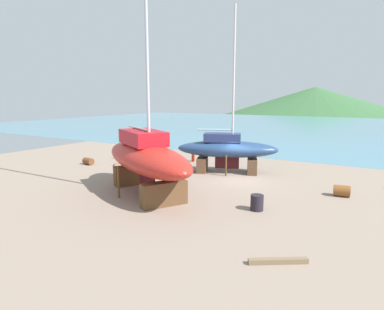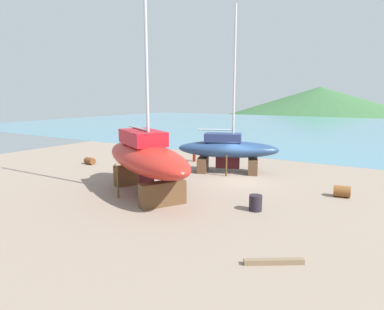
% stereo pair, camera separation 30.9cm
% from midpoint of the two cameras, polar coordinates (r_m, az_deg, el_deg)
% --- Properties ---
extents(ground_plane, '(50.23, 50.23, 0.00)m').
position_cam_midpoint_polar(ground_plane, '(19.95, 3.61, -6.57)').
color(ground_plane, gray).
extents(sea_water, '(137.04, 75.27, 0.01)m').
position_cam_midpoint_polar(sea_water, '(68.03, 23.27, 4.43)').
color(sea_water, teal).
rests_on(sea_water, ground).
extents(headland_hill, '(144.61, 144.61, 22.34)m').
position_cam_midpoint_polar(headland_hill, '(176.16, 20.69, 7.55)').
color(headland_hill, '#39673A').
rests_on(headland_hill, ground).
extents(sailboat_large_starboard, '(7.96, 4.87, 12.29)m').
position_cam_midpoint_polar(sailboat_large_starboard, '(24.89, 5.80, 1.03)').
color(sailboat_large_starboard, brown).
rests_on(sailboat_large_starboard, ground).
extents(sailboat_small_center, '(10.13, 7.71, 15.07)m').
position_cam_midpoint_polar(sailboat_small_center, '(19.34, -8.55, -0.39)').
color(sailboat_small_center, brown).
rests_on(sailboat_small_center, ground).
extents(worker, '(0.34, 0.49, 1.61)m').
position_cam_midpoint_polar(worker, '(29.27, -0.10, 0.48)').
color(worker, maroon).
rests_on(worker, ground).
extents(barrel_tipped_left, '(0.98, 0.68, 0.59)m').
position_cam_midpoint_polar(barrel_tipped_left, '(29.41, -18.10, -1.05)').
color(barrel_tipped_left, brown).
rests_on(barrel_tipped_left, ground).
extents(barrel_rust_mid, '(0.84, 0.84, 0.81)m').
position_cam_midpoint_polar(barrel_rust_mid, '(17.03, 10.87, -8.25)').
color(barrel_rust_mid, '#252029').
rests_on(barrel_rust_mid, ground).
extents(barrel_tipped_right, '(0.97, 0.79, 0.66)m').
position_cam_midpoint_polar(barrel_tipped_right, '(20.90, 24.52, -5.77)').
color(barrel_tipped_right, brown).
rests_on(barrel_tipped_right, ground).
extents(timber_short_cross, '(0.54, 1.52, 0.19)m').
position_cam_midpoint_polar(timber_short_cross, '(28.76, -13.16, -1.45)').
color(timber_short_cross, '#82684B').
rests_on(timber_short_cross, ground).
extents(timber_long_fore, '(0.78, 2.37, 0.17)m').
position_cam_midpoint_polar(timber_long_fore, '(30.34, -8.80, -0.73)').
color(timber_long_fore, brown).
rests_on(timber_long_fore, ground).
extents(timber_plank_far, '(1.87, 1.32, 0.19)m').
position_cam_midpoint_polar(timber_plank_far, '(12.18, 14.22, -17.68)').
color(timber_plank_far, '#7E674B').
rests_on(timber_plank_far, ground).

